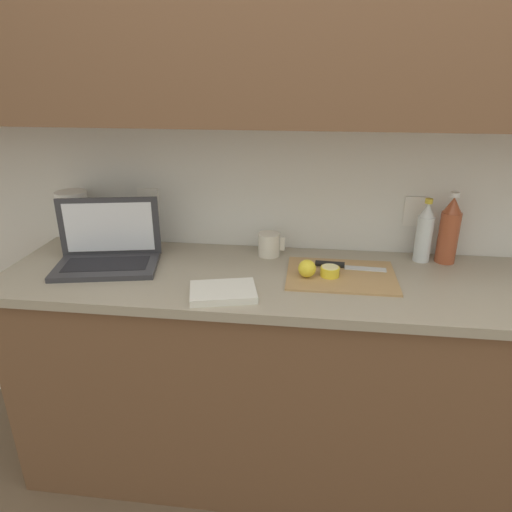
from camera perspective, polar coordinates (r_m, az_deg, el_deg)
The scene contains 13 objects.
ground_plane at distance 2.21m, azimuth 9.61°, elevation -24.49°, with size 12.00×12.00×0.00m, color brown.
wall_back at distance 1.76m, azimuth 12.75°, elevation 20.30°, with size 5.20×0.38×2.60m.
counter_unit at distance 1.91m, azimuth 11.13°, elevation -14.92°, with size 2.59×0.60×0.90m.
laptop at distance 1.85m, azimuth -18.03°, elevation 0.71°, with size 0.42×0.31×0.25m.
cutting_board at distance 1.71m, azimuth 10.58°, elevation -2.38°, with size 0.40×0.30×0.01m, color tan.
knife at distance 1.76m, azimuth 10.24°, elevation -1.13°, with size 0.27×0.04×0.02m.
lemon_half_cut at distance 1.68m, azimuth 9.22°, elevation -1.89°, with size 0.07×0.07×0.04m.
lemon_whole_beside at distance 1.65m, azimuth 6.40°, elevation -1.56°, with size 0.06×0.06×0.06m.
bottle_green_soda at distance 1.91m, azimuth 22.99°, elevation 2.92°, with size 0.08×0.08×0.28m.
bottle_oil_tall at distance 1.89m, azimuth 20.30°, elevation 2.70°, with size 0.06×0.06×0.25m.
measuring_cup at distance 1.85m, azimuth 1.67°, elevation 1.46°, with size 0.11×0.09×0.09m.
paper_towel_roll at distance 2.09m, azimuth -21.75°, elevation 4.35°, with size 0.13×0.13×0.24m.
dish_towel at distance 1.54m, azimuth -4.15°, elevation -4.50°, with size 0.22×0.16×0.02m, color silver.
Camera 1 is at (-0.15, -1.53, 1.59)m, focal length 32.00 mm.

